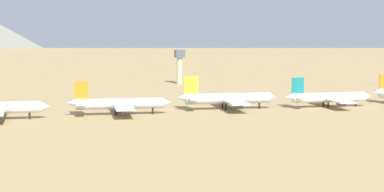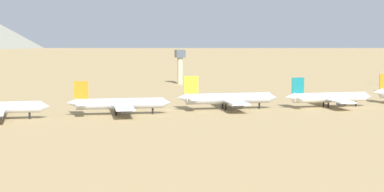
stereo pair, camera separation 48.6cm
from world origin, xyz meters
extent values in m
plane|color=tan|center=(0.00, 0.00, 0.00)|extent=(4000.00, 4000.00, 0.00)
pyramid|color=slate|center=(-58.37, 949.02, 61.40)|extent=(428.52, 388.45, 122.79)
pyramid|color=#7E6560|center=(315.40, 938.10, 36.90)|extent=(431.24, 387.23, 73.80)
pyramid|color=gray|center=(515.05, 1127.25, 34.89)|extent=(446.51, 341.28, 69.78)
cone|color=silver|center=(-48.33, -12.71, 4.33)|extent=(3.27, 4.06, 3.92)
cylinder|color=slate|center=(-63.85, -4.27, 2.27)|extent=(3.81, 2.43, 2.27)
cylinder|color=black|center=(-53.73, -12.47, 1.13)|extent=(0.72, 0.72, 2.27)
cylinder|color=silver|center=(-21.30, -10.05, 4.20)|extent=(32.22, 7.05, 4.00)
cone|color=silver|center=(-3.99, -11.72, 4.20)|extent=(3.35, 4.07, 3.80)
cone|color=silver|center=(-38.61, -8.38, 4.80)|extent=(4.31, 3.77, 3.40)
cube|color=orange|center=(-35.23, -8.71, 9.45)|extent=(5.22, 1.00, 6.50)
cube|color=silver|center=(-34.85, -4.73, 4.60)|extent=(3.84, 7.07, 0.36)
cube|color=silver|center=(-35.61, -12.69, 4.60)|extent=(3.84, 7.07, 0.36)
cube|color=silver|center=(-20.31, -10.14, 3.60)|extent=(9.84, 32.49, 0.56)
cylinder|color=slate|center=(-18.59, -2.78, 2.20)|extent=(3.79, 2.53, 2.20)
cylinder|color=slate|center=(-20.03, -17.70, 2.20)|extent=(3.79, 2.53, 2.20)
cylinder|color=black|center=(-9.20, -11.22, 1.10)|extent=(0.70, 0.70, 2.20)
cylinder|color=black|center=(-22.56, -7.52, 1.10)|extent=(0.70, 0.70, 2.20)
cylinder|color=black|center=(-23.02, -12.29, 1.10)|extent=(0.70, 0.70, 2.20)
cylinder|color=silver|center=(22.18, -5.79, 4.41)|extent=(33.81, 6.99, 4.20)
cone|color=silver|center=(40.37, -7.31, 4.41)|extent=(3.47, 4.24, 3.99)
cone|color=silver|center=(3.98, -4.26, 5.04)|extent=(4.48, 3.91, 3.57)
cube|color=yellow|center=(7.54, -4.56, 9.92)|extent=(5.48, 0.98, 6.82)
cube|color=silver|center=(7.89, -0.38, 4.83)|extent=(3.94, 7.39, 0.38)
cube|color=silver|center=(7.19, -8.74, 4.83)|extent=(3.94, 7.39, 0.38)
cube|color=silver|center=(23.22, -5.88, 3.78)|extent=(9.92, 34.06, 0.59)
cylinder|color=slate|center=(24.93, 1.88, 2.31)|extent=(3.96, 2.62, 2.31)
cylinder|color=slate|center=(23.61, -13.81, 2.31)|extent=(3.96, 2.62, 2.31)
cylinder|color=black|center=(34.89, -6.85, 1.15)|extent=(0.73, 0.73, 2.31)
cylinder|color=black|center=(20.82, -3.15, 1.15)|extent=(0.73, 0.73, 2.31)
cylinder|color=black|center=(20.40, -8.17, 1.15)|extent=(0.73, 0.73, 2.31)
cylinder|color=white|center=(63.66, -10.23, 4.06)|extent=(31.09, 5.40, 3.87)
cone|color=white|center=(80.46, -11.07, 4.06)|extent=(3.08, 3.81, 3.67)
cone|color=white|center=(46.86, -9.40, 4.64)|extent=(4.03, 3.47, 3.29)
cube|color=#14727A|center=(50.14, -9.56, 9.14)|extent=(5.04, 0.73, 6.28)
cube|color=white|center=(50.33, -5.70, 4.45)|extent=(3.42, 6.72, 0.35)
cube|color=white|center=(49.95, -13.42, 4.45)|extent=(3.42, 6.72, 0.35)
cube|color=white|center=(64.62, -10.28, 3.48)|extent=(8.10, 31.22, 0.54)
cylinder|color=slate|center=(65.95, -3.09, 2.13)|extent=(3.58, 2.30, 2.13)
cylinder|color=slate|center=(65.23, -17.57, 2.13)|extent=(3.58, 2.30, 2.13)
cylinder|color=black|center=(75.40, -10.82, 1.06)|extent=(0.68, 0.68, 2.13)
cylinder|color=black|center=(62.33, -7.84, 1.06)|extent=(0.68, 0.68, 2.13)
cylinder|color=black|center=(62.09, -12.48, 1.06)|extent=(0.68, 0.68, 2.13)
cone|color=silver|center=(90.12, -2.69, 4.71)|extent=(4.20, 3.67, 3.34)
cube|color=silver|center=(93.79, 0.92, 4.51)|extent=(3.72, 6.92, 0.35)
cylinder|color=#C6B793|center=(33.06, 110.94, 7.56)|extent=(3.20, 3.20, 15.11)
cube|color=#4C5660|center=(33.06, 110.94, 17.24)|extent=(5.20, 5.20, 4.26)
camera|label=1|loc=(-60.75, -248.57, 32.39)|focal=61.59mm
camera|label=2|loc=(-60.29, -248.70, 32.39)|focal=61.59mm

